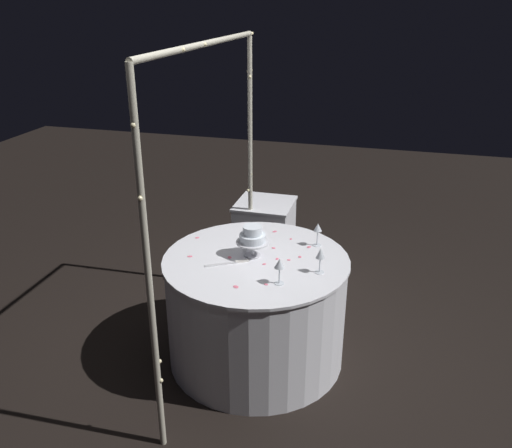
{
  "coord_description": "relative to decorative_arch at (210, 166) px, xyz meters",
  "views": [
    {
      "loc": [
        -3.06,
        -0.84,
        2.41
      ],
      "look_at": [
        0.0,
        0.0,
        1.04
      ],
      "focal_mm": 37.38,
      "sensor_mm": 36.0,
      "label": 1
    }
  ],
  "objects": [
    {
      "name": "rose_petal_5",
      "position": [
        0.2,
        0.19,
        -0.62
      ],
      "size": [
        0.04,
        0.04,
        0.0
      ],
      "primitive_type": "ellipsoid",
      "rotation": [
        0.0,
        0.0,
        2.13
      ],
      "color": "#EA6B84",
      "rests_on": "main_table"
    },
    {
      "name": "rose_petal_1",
      "position": [
        -0.03,
        -0.13,
        -0.62
      ],
      "size": [
        0.04,
        0.04,
        0.0
      ],
      "primitive_type": "ellipsoid",
      "rotation": [
        0.0,
        0.0,
        0.58
      ],
      "color": "#EA6B84",
      "rests_on": "main_table"
    },
    {
      "name": "rose_petal_6",
      "position": [
        0.27,
        -0.62,
        -0.62
      ],
      "size": [
        0.04,
        0.04,
        0.0
      ],
      "primitive_type": "ellipsoid",
      "rotation": [
        0.0,
        0.0,
        5.83
      ],
      "color": "#EA6B84",
      "rests_on": "main_table"
    },
    {
      "name": "wine_glass_1",
      "position": [
        -0.08,
        -0.74,
        -0.49
      ],
      "size": [
        0.06,
        0.06,
        0.17
      ],
      "color": "silver",
      "rests_on": "main_table"
    },
    {
      "name": "rose_petal_7",
      "position": [
        0.18,
        -0.38,
        -0.62
      ],
      "size": [
        0.02,
        0.03,
        0.0
      ],
      "primitive_type": "ellipsoid",
      "rotation": [
        0.0,
        0.0,
        4.56
      ],
      "color": "#EA6B84",
      "rests_on": "main_table"
    },
    {
      "name": "rose_petal_10",
      "position": [
        -0.09,
        0.13,
        -0.62
      ],
      "size": [
        0.03,
        0.04,
        0.0
      ],
      "primitive_type": "ellipsoid",
      "rotation": [
        0.0,
        0.0,
        4.87
      ],
      "color": "#EA6B84",
      "rests_on": "main_table"
    },
    {
      "name": "cake_knife",
      "position": [
        -0.11,
        -0.16,
        -0.62
      ],
      "size": [
        0.17,
        0.26,
        0.01
      ],
      "color": "silver",
      "rests_on": "main_table"
    },
    {
      "name": "rose_petal_0",
      "position": [
        -0.4,
        -0.29,
        -0.62
      ],
      "size": [
        0.05,
        0.05,
        0.0
      ],
      "primitive_type": "ellipsoid",
      "rotation": [
        0.0,
        0.0,
        4.1
      ],
      "color": "#EA6B84",
      "rests_on": "main_table"
    },
    {
      "name": "rose_petal_4",
      "position": [
        0.1,
        -0.58,
        -0.62
      ],
      "size": [
        0.04,
        0.03,
        0.0
      ],
      "primitive_type": "ellipsoid",
      "rotation": [
        0.0,
        0.0,
        3.68
      ],
      "color": "#EA6B84",
      "rests_on": "main_table"
    },
    {
      "name": "tiered_cake",
      "position": [
        0.03,
        -0.27,
        -0.48
      ],
      "size": [
        0.22,
        0.22,
        0.22
      ],
      "color": "silver",
      "rests_on": "main_table"
    },
    {
      "name": "side_table",
      "position": [
        1.12,
        -0.08,
        -1.03
      ],
      "size": [
        0.49,
        0.49,
        0.75
      ],
      "color": "white",
      "rests_on": "ground"
    },
    {
      "name": "decorative_arch",
      "position": [
        0.0,
        0.0,
        0.0
      ],
      "size": [
        1.92,
        0.06,
        2.17
      ],
      "color": "#B7B29E",
      "rests_on": "ground"
    },
    {
      "name": "rose_petal_12",
      "position": [
        -0.32,
        -0.46,
        -0.62
      ],
      "size": [
        0.02,
        0.03,
        0.0
      ],
      "primitive_type": "ellipsoid",
      "rotation": [
        0.0,
        0.0,
        1.32
      ],
      "color": "#EA6B84",
      "rests_on": "main_table"
    },
    {
      "name": "rose_petal_8",
      "position": [
        0.03,
        -0.44,
        -0.62
      ],
      "size": [
        0.03,
        0.02,
        0.0
      ],
      "primitive_type": "ellipsoid",
      "rotation": [
        0.0,
        0.0,
        3.22
      ],
      "color": "#EA6B84",
      "rests_on": "main_table"
    },
    {
      "name": "wine_glass_2",
      "position": [
        0.31,
        -0.67,
        -0.49
      ],
      "size": [
        0.06,
        0.06,
        0.17
      ],
      "color": "silver",
      "rests_on": "main_table"
    },
    {
      "name": "rose_petal_11",
      "position": [
        0.36,
        -0.47,
        -0.62
      ],
      "size": [
        0.03,
        0.02,
        0.0
      ],
      "primitive_type": "ellipsoid",
      "rotation": [
        0.0,
        0.0,
        3.44
      ],
      "color": "#EA6B84",
      "rests_on": "main_table"
    },
    {
      "name": "rose_petal_3",
      "position": [
        -0.07,
        -0.38,
        -0.62
      ],
      "size": [
        0.03,
        0.03,
        0.0
      ],
      "primitive_type": "ellipsoid",
      "rotation": [
        0.0,
        0.0,
        5.51
      ],
      "color": "#EA6B84",
      "rests_on": "main_table"
    },
    {
      "name": "main_table",
      "position": [
        -0.0,
        -0.3,
        -1.01
      ],
      "size": [
        1.26,
        1.26,
        0.79
      ],
      "color": "white",
      "rests_on": "ground"
    },
    {
      "name": "wine_glass_0",
      "position": [
        -0.29,
        -0.53,
        -0.49
      ],
      "size": [
        0.06,
        0.06,
        0.17
      ],
      "color": "silver",
      "rests_on": "main_table"
    },
    {
      "name": "rose_petal_9",
      "position": [
        0.46,
        -0.32,
        -0.62
      ],
      "size": [
        0.04,
        0.04,
        0.0
      ],
      "primitive_type": "ellipsoid",
      "rotation": [
        0.0,
        0.0,
        2.39
      ],
      "color": "#EA6B84",
      "rests_on": "main_table"
    },
    {
      "name": "rose_petal_2",
      "position": [
        0.03,
        -0.52,
        -0.62
      ],
      "size": [
        0.03,
        0.03,
        0.0
      ],
      "primitive_type": "ellipsoid",
      "rotation": [
        0.0,
        0.0,
        1.85
      ],
      "color": "#EA6B84",
      "rests_on": "main_table"
    },
    {
      "name": "ground_plane",
      "position": [
        -0.0,
        -0.3,
        -1.41
      ],
      "size": [
        12.0,
        12.0,
        0.0
      ],
      "primitive_type": "plane",
      "color": "black"
    }
  ]
}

